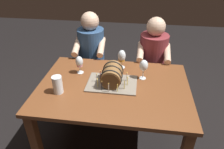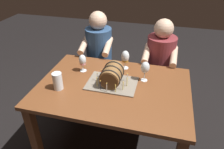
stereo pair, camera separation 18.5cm
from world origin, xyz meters
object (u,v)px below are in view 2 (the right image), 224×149
Objects in this scene: dining_table at (113,95)px; beer_pint at (58,81)px; wine_glass_rose at (82,61)px; barrel_cake at (112,76)px; person_seated_right at (158,71)px; person_seated_left at (99,63)px; wine_glass_empty at (145,68)px; wine_glass_amber at (125,57)px.

dining_table is 0.51m from beer_pint.
wine_glass_rose is 0.35m from beer_pint.
barrel_cake is 0.85m from person_seated_right.
person_seated_left is at bearing 116.39° from barrel_cake.
wine_glass_amber is at bearing 140.60° from wine_glass_empty.
person_seated_right is (0.72, 0.55, -0.32)m from wine_glass_rose.
wine_glass_rose is (-0.39, -0.16, -0.01)m from wine_glass_amber.
dining_table is 0.82m from person_seated_left.
barrel_cake is 2.86× the size of beer_pint.
person_seated_left is at bearing 116.67° from dining_table.
person_seated_left reaches higher than barrel_cake.
person_seated_right is at bearing 37.43° from wine_glass_rose.
wine_glass_amber reaches higher than dining_table.
wine_glass_amber is 0.16× the size of person_seated_left.
wine_glass_empty is at bearing 26.05° from barrel_cake.
beer_pint is (-0.45, -0.16, 0.18)m from dining_table.
wine_glass_empty is (0.27, 0.13, 0.05)m from barrel_cake.
wine_glass_amber is 0.69m from beer_pint.
person_seated_right is at bearing 63.32° from dining_table.
wine_glass_rose is (-0.33, 0.15, 0.03)m from barrel_cake.
wine_glass_amber reaches higher than beer_pint.
beer_pint is at bearing -160.49° from dining_table.
dining_table is 1.14× the size of person_seated_left.
person_seated_left is (-0.35, 0.70, -0.28)m from barrel_cake.
barrel_cake is 0.31m from wine_glass_empty.
wine_glass_amber is (-0.22, 0.18, -0.01)m from wine_glass_empty.
wine_glass_amber is 1.25× the size of beer_pint.
wine_glass_rose is 0.96m from person_seated_right.
barrel_cake reaches higher than beer_pint.
beer_pint is at bearing -95.32° from person_seated_left.
person_seated_left is (-0.37, 0.73, -0.10)m from dining_table.
dining_table is 3.03× the size of barrel_cake.
beer_pint is (-0.70, -0.32, -0.06)m from wine_glass_empty.
wine_glass_amber is at bearing 22.11° from wine_glass_rose.
wine_glass_empty is 0.91m from person_seated_left.
wine_glass_rose is 1.14× the size of beer_pint.
person_seated_right is at bearing 78.86° from wine_glass_empty.
person_seated_left is 0.73m from person_seated_right.
dining_table is 0.45m from wine_glass_rose.
wine_glass_rose is 0.15× the size of person_seated_left.
dining_table is 7.63× the size of wine_glass_rose.
dining_table is 6.94× the size of wine_glass_empty.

